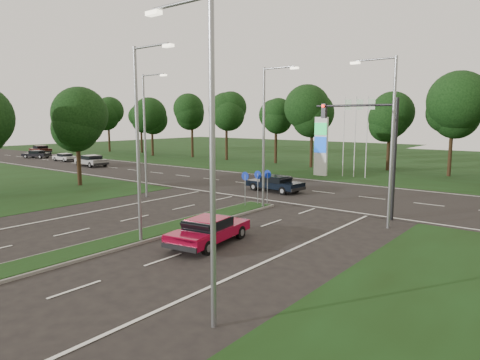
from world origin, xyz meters
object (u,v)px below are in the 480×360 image
Objects in this scene: far_car_c at (36,154)px; far_car_d at (40,149)px; navy_sedan at (275,183)px; red_sedan at (209,230)px; far_car_a at (91,160)px; far_car_b at (65,157)px.

far_car_d reaches higher than far_car_c.
navy_sedan reaches higher than far_car_c.
far_car_a is (-33.65, 15.40, 0.06)m from red_sedan.
far_car_c is at bearing 91.29° from far_car_b.
far_car_c is 8.81m from far_car_d.
red_sedan is at bearing -104.14° from far_car_d.
far_car_a is 8.58m from far_car_b.
navy_sedan is 44.40m from far_car_c.
far_car_b is 16.10m from far_car_d.
far_car_d is (-23.95, 5.73, -0.01)m from far_car_a.
navy_sedan is at bearing -91.72° from far_car_d.
far_car_a is 24.63m from far_car_d.
far_car_b is 0.78× the size of far_car_d.
far_car_a is 1.29× the size of far_car_b.
far_car_a is at bearing 146.59° from red_sedan.
far_car_b is 7.87m from far_car_c.
navy_sedan is 1.25× the size of far_car_b.
navy_sedan is (-5.68, 14.09, 0.01)m from red_sedan.
far_car_d is at bearing 36.07° from far_car_c.
far_car_b is at bearing -113.43° from far_car_c.
red_sedan is 0.97× the size of far_car_a.
navy_sedan is at bearing -87.86° from far_car_a.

